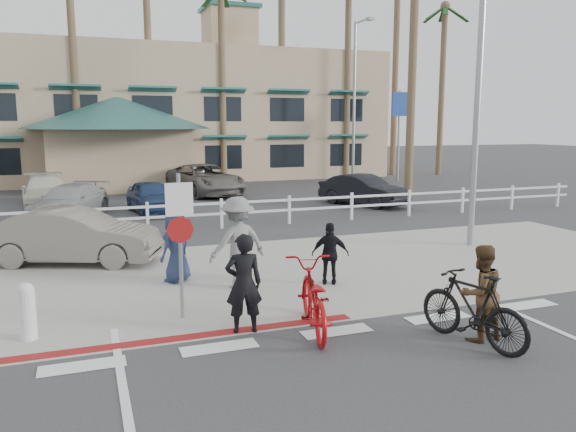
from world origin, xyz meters
name	(u,v)px	position (x,y,z in m)	size (l,w,h in m)	color
ground	(353,345)	(0.00, 0.00, 0.00)	(140.00, 140.00, 0.00)	#333335
bike_path	(425,404)	(0.00, -2.00, 0.00)	(12.00, 16.00, 0.01)	#333335
sidewalk_plaza	(265,274)	(0.00, 4.50, 0.01)	(22.00, 7.00, 0.01)	gray
cross_street	(224,241)	(0.00, 8.50, 0.00)	(40.00, 5.00, 0.01)	#333335
parking_lot	(175,200)	(0.00, 18.00, 0.00)	(50.00, 16.00, 0.01)	#333335
curb_red	(149,342)	(-3.00, 1.20, 0.01)	(7.00, 0.25, 0.02)	maroon
rail_fence	(224,213)	(0.50, 10.50, 0.50)	(29.40, 0.16, 1.00)	silver
building	(172,90)	(2.00, 31.00, 5.65)	(28.00, 16.00, 11.30)	tan
sign_post	(180,239)	(-2.30, 2.20, 1.45)	(0.50, 0.10, 2.90)	gray
bollard_0	(27,311)	(-4.80, 2.00, 0.47)	(0.26, 0.26, 0.95)	silver
streetlight_0	(478,85)	(6.50, 5.50, 4.50)	(0.60, 2.00, 9.00)	gray
streetlight_1	(354,102)	(12.00, 24.00, 4.75)	(0.60, 2.00, 9.50)	gray
info_sign	(399,135)	(14.00, 22.00, 2.80)	(1.20, 0.16, 5.60)	navy
palm_3	(73,55)	(-4.00, 25.00, 7.00)	(4.00, 4.00, 14.00)	#143416
palm_4	(148,51)	(0.00, 26.00, 7.50)	(4.00, 4.00, 15.00)	#143416
palm_5	(222,70)	(4.00, 25.00, 6.50)	(4.00, 4.00, 13.00)	#143416
palm_6	(282,40)	(8.00, 26.00, 8.50)	(4.00, 4.00, 17.00)	#143416
palm_7	(348,66)	(12.00, 25.00, 7.00)	(4.00, 4.00, 14.00)	#143416
palm_8	(396,62)	(16.00, 26.00, 7.50)	(4.00, 4.00, 15.00)	#143416
palm_9	(442,77)	(19.00, 25.00, 6.50)	(4.00, 4.00, 13.00)	#143416
palm_11	(413,47)	(11.00, 16.00, 7.00)	(4.00, 4.00, 14.00)	#143416
bike_red	(313,297)	(-0.35, 0.80, 0.58)	(0.78, 2.22, 1.17)	#9F0A0D
rider_red	(244,284)	(-1.45, 1.13, 0.84)	(0.61, 0.40, 1.68)	black
bike_black	(473,308)	(1.78, -0.61, 0.59)	(0.56, 1.97, 1.18)	black
rider_black	(481,293)	(2.01, -0.49, 0.78)	(0.76, 0.59, 1.57)	#4B341C
pedestrian_a	(238,243)	(-0.87, 3.67, 0.98)	(1.26, 0.72, 1.95)	slate
pedestrian_child	(330,254)	(1.06, 3.22, 0.68)	(0.80, 0.33, 1.36)	black
pedestrian_b	(176,246)	(-2.01, 4.59, 0.81)	(0.79, 0.52, 1.62)	#1F2A48
car_white_sedan	(74,236)	(-4.15, 7.12, 0.69)	(1.46, 4.18, 1.38)	slate
lot_car_1	(70,202)	(-4.38, 14.48, 0.61)	(1.71, 4.21, 1.22)	#9F9F9F
lot_car_2	(152,197)	(-1.38, 14.69, 0.63)	(1.49, 3.71, 1.26)	navy
lot_car_3	(363,190)	(7.33, 13.66, 0.66)	(1.39, 3.98, 1.31)	black
lot_car_4	(46,191)	(-5.35, 17.92, 0.66)	(1.86, 4.57, 1.32)	silver
lot_car_5	(204,180)	(1.71, 19.66, 0.75)	(2.47, 5.37, 1.49)	slate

